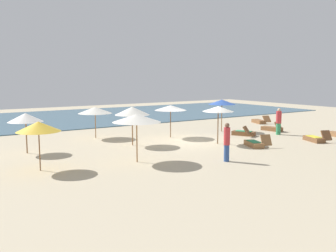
# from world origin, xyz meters

# --- Properties ---
(ground_plane) EXTENTS (60.00, 60.00, 0.00)m
(ground_plane) POSITION_xyz_m (0.00, 0.00, 0.00)
(ground_plane) COLOR #BCAD8E
(ocean_water) EXTENTS (48.00, 16.00, 0.06)m
(ocean_water) POSITION_xyz_m (0.00, 17.00, 0.03)
(ocean_water) COLOR #3D6075
(ocean_water) RESTS_ON ground_plane
(umbrella_0) EXTENTS (1.93, 1.93, 2.29)m
(umbrella_0) POSITION_xyz_m (4.13, 2.60, 2.11)
(umbrella_0) COLOR olive
(umbrella_0) RESTS_ON ground_plane
(umbrella_1) EXTENTS (2.15, 2.15, 2.00)m
(umbrella_1) POSITION_xyz_m (-4.54, 4.84, 1.79)
(umbrella_1) COLOR olive
(umbrella_1) RESTS_ON ground_plane
(umbrella_2) EXTENTS (2.00, 2.00, 2.23)m
(umbrella_2) POSITION_xyz_m (-3.76, 1.29, 1.99)
(umbrella_2) COLOR brown
(umbrella_2) RESTS_ON ground_plane
(umbrella_3) EXTENTS (1.82, 1.82, 2.21)m
(umbrella_3) POSITION_xyz_m (0.62, -1.06, 2.05)
(umbrella_3) COLOR brown
(umbrella_3) RESTS_ON ground_plane
(umbrella_4) EXTENTS (2.05, 2.05, 2.09)m
(umbrella_4) POSITION_xyz_m (-0.37, 2.43, 1.93)
(umbrella_4) COLOR brown
(umbrella_4) RESTS_ON ground_plane
(umbrella_5) EXTENTS (1.83, 1.83, 2.09)m
(umbrella_5) POSITION_xyz_m (-9.79, -1.75, 1.88)
(umbrella_5) COLOR brown
(umbrella_5) RESTS_ON ground_plane
(umbrella_6) EXTENTS (2.24, 2.24, 2.24)m
(umbrella_6) POSITION_xyz_m (-5.60, -2.60, 2.05)
(umbrella_6) COLOR olive
(umbrella_6) RESTS_ON ground_plane
(umbrella_7) EXTENTS (1.77, 1.77, 2.08)m
(umbrella_7) POSITION_xyz_m (-9.38, 2.29, 1.85)
(umbrella_7) COLOR brown
(umbrella_7) RESTS_ON ground_plane
(lounger_0) EXTENTS (0.86, 1.71, 0.74)m
(lounger_0) POSITION_xyz_m (7.41, 0.77, 0.17)
(lounger_0) COLOR brown
(lounger_0) RESTS_ON ground_plane
(lounger_2) EXTENTS (1.16, 1.74, 0.74)m
(lounger_2) POSITION_xyz_m (1.79, -2.90, 0.18)
(lounger_2) COLOR olive
(lounger_2) RESTS_ON ground_plane
(lounger_3) EXTENTS (1.30, 1.74, 0.72)m
(lounger_3) POSITION_xyz_m (4.12, 0.33, 0.18)
(lounger_3) COLOR brown
(lounger_3) RESTS_ON ground_plane
(lounger_5) EXTENTS (1.12, 1.80, 0.66)m
(lounger_5) POSITION_xyz_m (9.95, 4.41, 0.17)
(lounger_5) COLOR brown
(lounger_5) RESTS_ON ground_plane
(lounger_6) EXTENTS (1.13, 1.75, 0.73)m
(lounger_6) POSITION_xyz_m (6.10, -3.72, 0.18)
(lounger_6) COLOR brown
(lounger_6) RESTS_ON ground_plane
(person_0) EXTENTS (0.49, 0.49, 1.80)m
(person_0) POSITION_xyz_m (6.38, -0.64, 0.90)
(person_0) COLOR #338C59
(person_0) RESTS_ON ground_plane
(person_2) EXTENTS (0.41, 0.41, 1.82)m
(person_2) POSITION_xyz_m (-2.05, -4.79, 0.94)
(person_2) COLOR #2D4C8C
(person_2) RESTS_ON ground_plane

